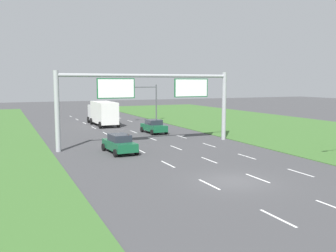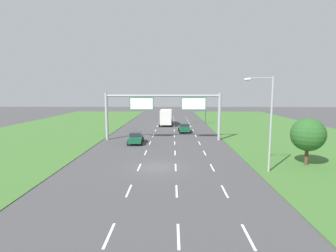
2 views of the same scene
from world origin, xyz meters
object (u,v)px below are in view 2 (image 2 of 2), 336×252
(traffic_light_mast, at_px, (197,107))
(roadside_tree_near, at_px, (308,135))
(box_truck, at_px, (166,117))
(sign_gantry, at_px, (164,107))
(car_near_red, at_px, (184,128))
(street_lamp, at_px, (267,116))
(car_lead_silver, at_px, (136,138))

(traffic_light_mast, bearing_deg, roadside_tree_near, -76.84)
(box_truck, relative_size, sign_gantry, 0.50)
(box_truck, relative_size, roadside_tree_near, 1.84)
(car_near_red, distance_m, sign_gantry, 9.16)
(car_near_red, xyz_separation_m, sign_gantry, (-3.32, -7.49, 4.10))
(roadside_tree_near, bearing_deg, box_truck, 114.92)
(box_truck, bearing_deg, roadside_tree_near, -64.97)
(car_near_red, bearing_deg, sign_gantry, -116.55)
(street_lamp, bearing_deg, sign_gantry, 121.24)
(car_near_red, distance_m, street_lamp, 24.40)
(sign_gantry, bearing_deg, street_lamp, -58.76)
(car_lead_silver, bearing_deg, sign_gantry, 31.82)
(traffic_light_mast, xyz_separation_m, roadside_tree_near, (7.73, -33.05, -0.80))
(car_near_red, relative_size, box_truck, 0.48)
(car_lead_silver, relative_size, traffic_light_mast, 0.77)
(box_truck, bearing_deg, sign_gantry, -89.33)
(car_near_red, bearing_deg, car_lead_silver, -127.98)
(car_lead_silver, height_order, roadside_tree_near, roadside_tree_near)
(car_near_red, xyz_separation_m, street_lamp, (6.21, -23.21, 4.27))
(traffic_light_mast, bearing_deg, box_truck, -165.74)
(car_near_red, xyz_separation_m, box_truck, (-3.49, 10.32, 0.98))
(car_lead_silver, xyz_separation_m, sign_gantry, (3.93, 2.74, 4.09))
(street_lamp, distance_m, roadside_tree_near, 5.70)
(box_truck, distance_m, traffic_light_mast, 7.34)
(street_lamp, bearing_deg, car_near_red, 104.99)
(box_truck, distance_m, roadside_tree_near, 34.55)
(sign_gantry, bearing_deg, box_truck, 90.56)
(street_lamp, height_order, roadside_tree_near, street_lamp)
(car_lead_silver, distance_m, traffic_light_mast, 24.86)
(car_lead_silver, bearing_deg, street_lamp, -46.99)
(car_lead_silver, relative_size, sign_gantry, 0.25)
(sign_gantry, relative_size, street_lamp, 2.03)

